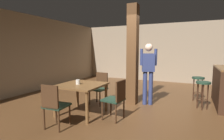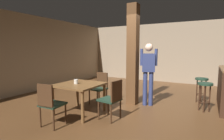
{
  "view_description": "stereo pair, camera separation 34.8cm",
  "coord_description": "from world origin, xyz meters",
  "px_view_note": "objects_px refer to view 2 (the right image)",
  "views": [
    {
      "loc": [
        1.39,
        -4.27,
        1.56
      ],
      "look_at": [
        -0.69,
        0.21,
        0.98
      ],
      "focal_mm": 28.0,
      "sensor_mm": 36.0,
      "label": 1
    },
    {
      "loc": [
        1.7,
        -4.12,
        1.56
      ],
      "look_at": [
        -0.69,
        0.21,
        0.98
      ],
      "focal_mm": 28.0,
      "sensor_mm": 36.0,
      "label": 2
    }
  ],
  "objects_px": {
    "chair_east": "(112,98)",
    "bar_stool_near": "(205,90)",
    "chair_north": "(100,86)",
    "napkin_cup": "(76,82)",
    "bar_stool_mid": "(201,84)",
    "standing_person": "(148,70)",
    "chair_south": "(50,103)",
    "dining_table": "(79,88)"
  },
  "relations": [
    {
      "from": "chair_north",
      "to": "napkin_cup",
      "type": "relative_size",
      "value": 8.11
    },
    {
      "from": "bar_stool_mid",
      "to": "dining_table",
      "type": "bearing_deg",
      "value": -137.39
    },
    {
      "from": "chair_east",
      "to": "napkin_cup",
      "type": "height_order",
      "value": "chair_east"
    },
    {
      "from": "chair_east",
      "to": "napkin_cup",
      "type": "relative_size",
      "value": 8.11
    },
    {
      "from": "chair_east",
      "to": "bar_stool_mid",
      "type": "xyz_separation_m",
      "value": [
        1.67,
        2.35,
        0.05
      ]
    },
    {
      "from": "standing_person",
      "to": "bar_stool_near",
      "type": "xyz_separation_m",
      "value": [
        1.4,
        0.22,
        -0.45
      ]
    },
    {
      "from": "chair_east",
      "to": "standing_person",
      "type": "bearing_deg",
      "value": 75.01
    },
    {
      "from": "chair_north",
      "to": "chair_south",
      "type": "distance_m",
      "value": 1.78
    },
    {
      "from": "dining_table",
      "to": "standing_person",
      "type": "bearing_deg",
      "value": 47.7
    },
    {
      "from": "chair_south",
      "to": "napkin_cup",
      "type": "xyz_separation_m",
      "value": [
        -0.05,
        0.86,
        0.28
      ]
    },
    {
      "from": "dining_table",
      "to": "bar_stool_mid",
      "type": "height_order",
      "value": "bar_stool_mid"
    },
    {
      "from": "chair_north",
      "to": "standing_person",
      "type": "xyz_separation_m",
      "value": [
        1.26,
        0.53,
        0.5
      ]
    },
    {
      "from": "standing_person",
      "to": "bar_stool_near",
      "type": "bearing_deg",
      "value": 9.12
    },
    {
      "from": "chair_south",
      "to": "chair_north",
      "type": "bearing_deg",
      "value": 89.06
    },
    {
      "from": "bar_stool_near",
      "to": "chair_north",
      "type": "bearing_deg",
      "value": -164.19
    },
    {
      "from": "dining_table",
      "to": "chair_east",
      "type": "distance_m",
      "value": 0.91
    },
    {
      "from": "dining_table",
      "to": "bar_stool_near",
      "type": "bearing_deg",
      "value": 31.33
    },
    {
      "from": "dining_table",
      "to": "standing_person",
      "type": "height_order",
      "value": "standing_person"
    },
    {
      "from": "chair_south",
      "to": "napkin_cup",
      "type": "distance_m",
      "value": 0.91
    },
    {
      "from": "bar_stool_near",
      "to": "bar_stool_mid",
      "type": "xyz_separation_m",
      "value": [
        -0.1,
        0.74,
        0.0
      ]
    },
    {
      "from": "chair_east",
      "to": "bar_stool_mid",
      "type": "height_order",
      "value": "chair_east"
    },
    {
      "from": "napkin_cup",
      "to": "dining_table",
      "type": "bearing_deg",
      "value": 35.28
    },
    {
      "from": "bar_stool_near",
      "to": "dining_table",
      "type": "bearing_deg",
      "value": -148.67
    },
    {
      "from": "bar_stool_near",
      "to": "chair_south",
      "type": "bearing_deg",
      "value": -136.68
    },
    {
      "from": "dining_table",
      "to": "chair_south",
      "type": "relative_size",
      "value": 1.15
    },
    {
      "from": "chair_east",
      "to": "standing_person",
      "type": "xyz_separation_m",
      "value": [
        0.37,
        1.39,
        0.5
      ]
    },
    {
      "from": "chair_east",
      "to": "bar_stool_near",
      "type": "relative_size",
      "value": 1.22
    },
    {
      "from": "chair_north",
      "to": "standing_person",
      "type": "height_order",
      "value": "standing_person"
    },
    {
      "from": "chair_south",
      "to": "napkin_cup",
      "type": "bearing_deg",
      "value": 93.56
    },
    {
      "from": "bar_stool_near",
      "to": "chair_east",
      "type": "bearing_deg",
      "value": -137.63
    },
    {
      "from": "napkin_cup",
      "to": "bar_stool_mid",
      "type": "distance_m",
      "value": 3.58
    },
    {
      "from": "dining_table",
      "to": "bar_stool_near",
      "type": "xyz_separation_m",
      "value": [
        2.67,
        1.63,
        -0.07
      ]
    },
    {
      "from": "chair_east",
      "to": "chair_north",
      "type": "xyz_separation_m",
      "value": [
        -0.89,
        0.86,
        0.0
      ]
    },
    {
      "from": "bar_stool_mid",
      "to": "chair_north",
      "type": "bearing_deg",
      "value": -149.73
    },
    {
      "from": "standing_person",
      "to": "chair_north",
      "type": "bearing_deg",
      "value": -157.25
    },
    {
      "from": "dining_table",
      "to": "bar_stool_mid",
      "type": "distance_m",
      "value": 3.5
    },
    {
      "from": "bar_stool_mid",
      "to": "chair_east",
      "type": "bearing_deg",
      "value": -125.33
    },
    {
      "from": "chair_east",
      "to": "chair_north",
      "type": "distance_m",
      "value": 1.24
    },
    {
      "from": "chair_north",
      "to": "chair_south",
      "type": "relative_size",
      "value": 1.0
    },
    {
      "from": "chair_north",
      "to": "bar_stool_mid",
      "type": "bearing_deg",
      "value": 30.27
    },
    {
      "from": "dining_table",
      "to": "chair_north",
      "type": "xyz_separation_m",
      "value": [
        0.02,
        0.88,
        -0.12
      ]
    },
    {
      "from": "dining_table",
      "to": "napkin_cup",
      "type": "relative_size",
      "value": 9.31
    }
  ]
}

